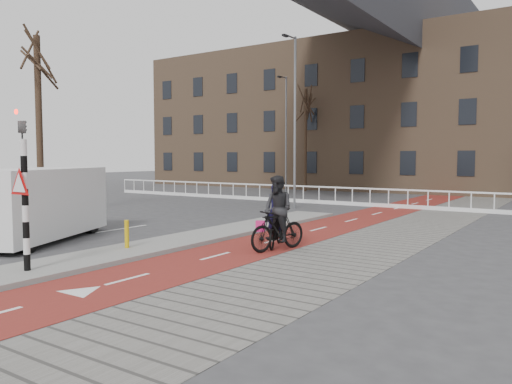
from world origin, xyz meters
The scene contains 15 objects.
ground centered at (0.00, 0.00, 0.00)m, with size 120.00×120.00×0.00m, color #38383A.
bike_lane centered at (1.50, 10.00, 0.01)m, with size 2.50×60.00×0.01m, color maroon.
sidewalk centered at (4.30, 10.00, 0.01)m, with size 3.00×60.00×0.01m, color slate.
curb_island centered at (-0.70, 4.00, 0.06)m, with size 1.80×16.00×0.12m, color gray.
traffic_signal centered at (-0.60, -2.02, 1.99)m, with size 0.80×0.80×3.68m.
bollard centered at (-0.90, 1.11, 0.50)m, with size 0.12×0.12×0.77m, color gold.
cyclist_near centered at (2.11, 4.05, 0.63)m, with size 1.22×1.87×1.86m.
cyclist_far centered at (2.45, 3.60, 0.88)m, with size 1.08×2.05×2.10m.
van centered at (-4.63, 0.77, 1.19)m, with size 4.10×5.65×2.26m.
railing centered at (-5.00, 17.00, 0.31)m, with size 28.00×0.10×0.99m.
townhouse_row centered at (-3.00, 32.00, 7.81)m, with size 46.00×10.00×15.90m.
tree_left centered at (-11.08, 5.13, 4.01)m, with size 0.30×0.30×8.02m, color black.
tree_mid centered at (-8.60, 25.79, 3.90)m, with size 0.24×0.24×7.80m, color black.
streetlight_near centered at (-2.86, 13.95, 4.31)m, with size 0.12×0.12×8.62m, color slate.
streetlight_left centered at (-9.20, 23.87, 4.26)m, with size 0.12×0.12×8.52m, color slate.
Camera 1 is at (9.63, -8.19, 2.61)m, focal length 35.00 mm.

